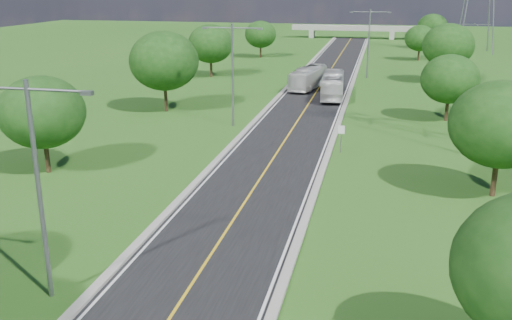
# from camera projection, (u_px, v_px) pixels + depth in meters

# --- Properties ---
(ground) EXTENTS (260.00, 260.00, 0.00)m
(ground) POSITION_uv_depth(u_px,v_px,m) (312.00, 100.00, 69.70)
(ground) COLOR #255718
(ground) RESTS_ON ground
(road) EXTENTS (8.00, 150.00, 0.06)m
(road) POSITION_uv_depth(u_px,v_px,m) (317.00, 91.00, 75.28)
(road) COLOR black
(road) RESTS_ON ground
(curb_left) EXTENTS (0.50, 150.00, 0.22)m
(curb_left) POSITION_uv_depth(u_px,v_px,m) (286.00, 89.00, 76.13)
(curb_left) COLOR gray
(curb_left) RESTS_ON ground
(curb_right) EXTENTS (0.50, 150.00, 0.22)m
(curb_right) POSITION_uv_depth(u_px,v_px,m) (350.00, 91.00, 74.38)
(curb_right) COLOR gray
(curb_right) RESTS_ON ground
(speed_limit_sign) EXTENTS (0.55, 0.09, 2.40)m
(speed_limit_sign) POSITION_uv_depth(u_px,v_px,m) (341.00, 134.00, 47.64)
(speed_limit_sign) COLOR slate
(speed_limit_sign) RESTS_ON ground
(overpass) EXTENTS (30.00, 3.00, 3.20)m
(overpass) POSITION_uv_depth(u_px,v_px,m) (352.00, 29.00, 143.50)
(overpass) COLOR gray
(overpass) RESTS_ON ground
(streetlight_near_left) EXTENTS (5.90, 0.25, 10.00)m
(streetlight_near_left) POSITION_uv_depth(u_px,v_px,m) (37.00, 173.00, 24.44)
(streetlight_near_left) COLOR slate
(streetlight_near_left) RESTS_ON ground
(streetlight_mid_left) EXTENTS (5.90, 0.25, 10.00)m
(streetlight_mid_left) POSITION_uv_depth(u_px,v_px,m) (232.00, 66.00, 55.18)
(streetlight_mid_left) COLOR slate
(streetlight_mid_left) RESTS_ON ground
(streetlight_far_right) EXTENTS (5.90, 0.25, 10.00)m
(streetlight_far_right) POSITION_uv_depth(u_px,v_px,m) (369.00, 38.00, 83.45)
(streetlight_far_right) COLOR slate
(streetlight_far_right) RESTS_ON ground
(tree_lb) EXTENTS (6.30, 6.30, 7.33)m
(tree_lb) POSITION_uv_depth(u_px,v_px,m) (42.00, 112.00, 41.80)
(tree_lb) COLOR black
(tree_lb) RESTS_ON ground
(tree_lc) EXTENTS (7.56, 7.56, 8.79)m
(tree_lc) POSITION_uv_depth(u_px,v_px,m) (164.00, 61.00, 61.81)
(tree_lc) COLOR black
(tree_lc) RESTS_ON ground
(tree_ld) EXTENTS (6.72, 6.72, 7.82)m
(tree_ld) POSITION_uv_depth(u_px,v_px,m) (211.00, 44.00, 84.76)
(tree_ld) COLOR black
(tree_ld) RESTS_ON ground
(tree_le) EXTENTS (5.88, 5.88, 6.84)m
(tree_le) POSITION_uv_depth(u_px,v_px,m) (261.00, 34.00, 106.79)
(tree_le) COLOR black
(tree_le) RESTS_ON ground
(tree_rb) EXTENTS (6.72, 6.72, 7.82)m
(tree_rb) POSITION_uv_depth(u_px,v_px,m) (501.00, 124.00, 36.97)
(tree_rb) COLOR black
(tree_rb) RESTS_ON ground
(tree_rc) EXTENTS (5.88, 5.88, 6.84)m
(tree_rc) POSITION_uv_depth(u_px,v_px,m) (450.00, 79.00, 57.86)
(tree_rc) COLOR black
(tree_rc) RESTS_ON ground
(tree_rd) EXTENTS (7.14, 7.14, 8.30)m
(tree_rd) POSITION_uv_depth(u_px,v_px,m) (448.00, 45.00, 79.52)
(tree_rd) COLOR black
(tree_rd) RESTS_ON ground
(tree_re) EXTENTS (5.46, 5.46, 6.35)m
(tree_re) POSITION_uv_depth(u_px,v_px,m) (420.00, 38.00, 102.77)
(tree_re) COLOR black
(tree_re) RESTS_ON ground
(tree_rf) EXTENTS (6.30, 6.30, 7.33)m
(tree_rf) POSITION_uv_depth(u_px,v_px,m) (432.00, 27.00, 120.49)
(tree_rf) COLOR black
(tree_rf) RESTS_ON ground
(bus_outbound) EXTENTS (3.21, 10.97, 3.02)m
(bus_outbound) POSITION_uv_depth(u_px,v_px,m) (333.00, 85.00, 70.26)
(bus_outbound) COLOR silver
(bus_outbound) RESTS_ON road
(bus_inbound) EXTENTS (4.03, 10.53, 2.86)m
(bus_inbound) POSITION_uv_depth(u_px,v_px,m) (308.00, 78.00, 76.24)
(bus_inbound) COLOR silver
(bus_inbound) RESTS_ON road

